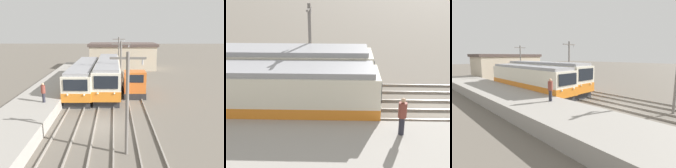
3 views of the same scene
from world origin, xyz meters
The scene contains 9 objects.
ground_plane centered at (0.00, 0.00, 0.00)m, with size 200.00×200.00×0.00m, color #665E54.
track_left centered at (-2.60, 0.00, 0.07)m, with size 1.54×60.00×0.14m.
track_center centered at (0.20, 0.00, 0.07)m, with size 1.54×60.00×0.14m.
track_right centered at (3.20, 0.00, 0.07)m, with size 1.54×60.00×0.14m.
commuter_train_left centered at (-2.60, 10.17, 1.59)m, with size 2.84×13.29×3.40m.
commuter_train_center centered at (0.20, 10.84, 1.73)m, with size 2.84×14.30×3.73m.
shunting_locomotive centered at (3.20, 8.94, 1.21)m, with size 2.40×5.51×3.00m.
catenary_mast_mid centered at (1.71, 7.68, 3.41)m, with size 2.00×0.20×6.20m.
person_on_platform centered at (-5.32, 2.78, 1.99)m, with size 0.38×0.38×1.77m.
Camera 2 is at (-18.01, 5.26, 7.99)m, focal length 50.00 mm.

